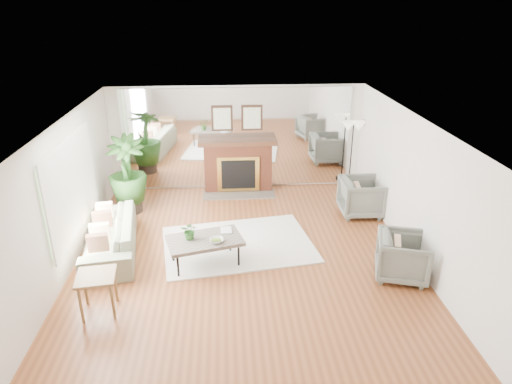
{
  "coord_description": "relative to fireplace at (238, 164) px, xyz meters",
  "views": [
    {
      "loc": [
        -0.29,
        -7.07,
        4.33
      ],
      "look_at": [
        0.25,
        0.6,
        1.06
      ],
      "focal_mm": 32.0,
      "sensor_mm": 36.0,
      "label": 1
    }
  ],
  "objects": [
    {
      "name": "fruit_bowl",
      "position": [
        -0.49,
        -3.49,
        -0.12
      ],
      "size": [
        0.26,
        0.26,
        0.06
      ],
      "primitive_type": "imported",
      "rotation": [
        0.0,
        0.0,
        0.1
      ],
      "color": "olive",
      "rests_on": "coffee_table"
    },
    {
      "name": "wall_right",
      "position": [
        2.99,
        -3.26,
        0.59
      ],
      "size": [
        0.02,
        7.0,
        2.5
      ],
      "primitive_type": "cube",
      "color": "silver",
      "rests_on": "ground"
    },
    {
      "name": "area_rug",
      "position": [
        -0.1,
        -2.72,
        -0.64
      ],
      "size": [
        3.03,
        2.37,
        0.03
      ],
      "primitive_type": "cube",
      "rotation": [
        0.0,
        0.0,
        0.15
      ],
      "color": "white",
      "rests_on": "ground"
    },
    {
      "name": "coffee_table",
      "position": [
        -0.69,
        -3.36,
        -0.19
      ],
      "size": [
        1.42,
        1.04,
        0.51
      ],
      "rotation": [
        0.0,
        0.0,
        0.26
      ],
      "color": "#655B50",
      "rests_on": "ground"
    },
    {
      "name": "book",
      "position": [
        -0.42,
        -3.09,
        -0.14
      ],
      "size": [
        0.21,
        0.27,
        0.02
      ],
      "primitive_type": "imported",
      "rotation": [
        0.0,
        0.0,
        0.05
      ],
      "color": "olive",
      "rests_on": "coffee_table"
    },
    {
      "name": "tabletop_plant",
      "position": [
        -0.94,
        -3.35,
        0.01
      ],
      "size": [
        0.32,
        0.29,
        0.32
      ],
      "primitive_type": "imported",
      "rotation": [
        0.0,
        0.0,
        -0.16
      ],
      "color": "#2D5720",
      "rests_on": "coffee_table"
    },
    {
      "name": "fireplace",
      "position": [
        0.0,
        0.0,
        0.0
      ],
      "size": [
        1.85,
        0.83,
        2.05
      ],
      "color": "brown",
      "rests_on": "ground"
    },
    {
      "name": "wall_left",
      "position": [
        -2.99,
        -3.26,
        0.59
      ],
      "size": [
        0.02,
        7.0,
        2.5
      ],
      "primitive_type": "cube",
      "color": "silver",
      "rests_on": "ground"
    },
    {
      "name": "window_panel",
      "position": [
        -2.96,
        -2.86,
        0.69
      ],
      "size": [
        0.04,
        2.4,
        1.5
      ],
      "primitive_type": "cube",
      "color": "#B2E09E",
      "rests_on": "wall_left"
    },
    {
      "name": "sofa",
      "position": [
        -2.45,
        -2.81,
        -0.33
      ],
      "size": [
        1.2,
        2.34,
        0.65
      ],
      "primitive_type": "imported",
      "rotation": [
        0.0,
        0.0,
        -1.42
      ],
      "color": "gray",
      "rests_on": "ground"
    },
    {
      "name": "wall_back",
      "position": [
        0.0,
        0.23,
        0.59
      ],
      "size": [
        6.0,
        0.02,
        2.5
      ],
      "primitive_type": "cube",
      "color": "silver",
      "rests_on": "ground"
    },
    {
      "name": "ground",
      "position": [
        0.0,
        -3.26,
        -0.66
      ],
      "size": [
        7.0,
        7.0,
        0.0
      ],
      "primitive_type": "plane",
      "color": "brown",
      "rests_on": "ground"
    },
    {
      "name": "floor_lamp",
      "position": [
        2.7,
        -0.16,
        0.79
      ],
      "size": [
        0.55,
        0.31,
        1.7
      ],
      "color": "black",
      "rests_on": "ground"
    },
    {
      "name": "side_table",
      "position": [
        -2.23,
        -4.57,
        -0.13
      ],
      "size": [
        0.61,
        0.61,
        0.63
      ],
      "rotation": [
        0.0,
        0.0,
        0.12
      ],
      "color": "olive",
      "rests_on": "ground"
    },
    {
      "name": "armchair_front",
      "position": [
        2.6,
        -3.98,
        -0.28
      ],
      "size": [
        1.04,
        1.03,
        0.77
      ],
      "primitive_type": "imported",
      "rotation": [
        0.0,
        0.0,
        1.28
      ],
      "color": "slate",
      "rests_on": "ground"
    },
    {
      "name": "mirror_panel",
      "position": [
        0.0,
        0.21,
        0.59
      ],
      "size": [
        5.4,
        0.04,
        2.4
      ],
      "primitive_type": "cube",
      "color": "silver",
      "rests_on": "wall_back"
    },
    {
      "name": "armchair_back",
      "position": [
        2.6,
        -1.55,
        -0.25
      ],
      "size": [
        0.91,
        0.89,
        0.81
      ],
      "primitive_type": "imported",
      "rotation": [
        0.0,
        0.0,
        1.55
      ],
      "color": "slate",
      "rests_on": "ground"
    },
    {
      "name": "potted_ficus",
      "position": [
        -2.4,
        -1.06,
        0.25
      ],
      "size": [
        0.91,
        0.91,
        1.71
      ],
      "color": "#29231E",
      "rests_on": "ground"
    }
  ]
}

